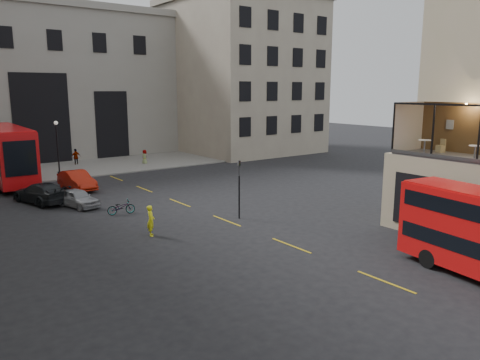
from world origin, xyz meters
TOP-DOWN VIEW (x-y plane):
  - ground at (0.00, 0.00)m, footprint 140.00×140.00m
  - gateway at (-5.00, 47.99)m, footprint 35.00×10.60m
  - building_right at (20.00, 39.97)m, footprint 16.60×18.60m
  - pavement_far at (-6.00, 38.00)m, footprint 40.00×12.00m
  - traffic_light_near at (-1.00, 12.00)m, footprint 0.16×0.20m
  - street_lamp_b at (-6.00, 34.00)m, footprint 0.36×0.36m
  - bus_far at (-10.52, 33.71)m, footprint 3.17×12.65m
  - car_a at (-8.39, 21.33)m, footprint 2.47×4.05m
  - car_b at (-6.51, 27.23)m, footprint 1.98×4.87m
  - car_c at (-10.16, 24.15)m, footprint 3.44×5.56m
  - bicycle at (-6.70, 17.59)m, footprint 1.91×0.97m
  - cyclist at (-7.20, 12.11)m, footprint 0.65×0.77m
  - pedestrian_b at (-10.84, 28.12)m, footprint 1.01×1.16m
  - pedestrian_c at (-2.50, 39.95)m, footprint 1.12×0.57m
  - pedestrian_d at (3.86, 36.10)m, footprint 0.77×0.93m
  - cafe_table_mid at (5.65, 0.46)m, footprint 0.64×0.64m
  - cafe_table_far at (5.62, 3.32)m, footprint 0.68×0.68m
  - cafe_chair_d at (7.24, 3.27)m, footprint 0.46×0.46m

SIDE VIEW (x-z plane):
  - ground at x=0.00m, z-range 0.00..0.00m
  - pavement_far at x=-6.00m, z-range 0.00..0.12m
  - bicycle at x=-6.70m, z-range 0.00..0.96m
  - car_a at x=-8.39m, z-range 0.00..1.29m
  - car_c at x=-10.16m, z-range 0.00..1.50m
  - pedestrian_b at x=-10.84m, z-range 0.00..1.55m
  - car_b at x=-6.51m, z-range 0.00..1.57m
  - pedestrian_d at x=3.86m, z-range 0.00..1.63m
  - cyclist at x=-7.20m, z-range 0.00..1.78m
  - pedestrian_c at x=-2.50m, z-range 0.00..1.84m
  - street_lamp_b at x=-6.00m, z-range -0.27..5.06m
  - traffic_light_near at x=-1.00m, z-range 0.52..4.32m
  - bus_far at x=-10.52m, z-range 0.31..5.33m
  - cafe_chair_d at x=7.24m, z-range 4.45..5.23m
  - cafe_table_mid at x=5.65m, z-range 4.73..5.52m
  - cafe_table_far at x=5.62m, z-range 4.74..5.58m
  - gateway at x=-5.00m, z-range 0.39..18.39m
  - building_right at x=20.00m, z-range 0.39..20.39m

